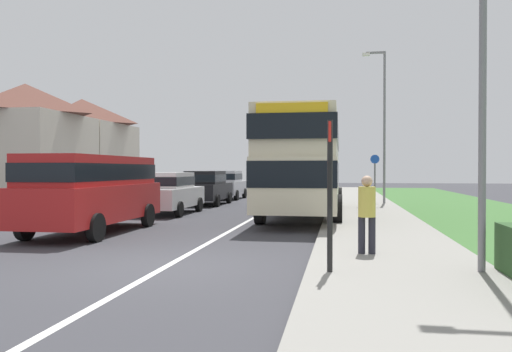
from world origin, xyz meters
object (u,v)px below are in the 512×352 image
Objects in this scene: cycle_route_sign at (375,177)px; street_lamp_mid at (382,117)px; parked_van_red at (93,187)px; parked_car_white at (168,191)px; bus_stop_sign at (330,185)px; double_decker_bus at (305,160)px; pedestrian_at_stop at (367,211)px; parked_car_silver at (226,184)px; parked_car_black at (206,186)px; street_lamp_near at (476,10)px.

cycle_route_sign is 2.97m from street_lamp_mid.
parked_car_white is at bearing 89.23° from parked_van_red.
double_decker_bus is at bearing 96.07° from bus_stop_sign.
double_decker_bus is 11.13m from bus_stop_sign.
parked_car_silver is at bearing 110.26° from pedestrian_at_stop.
double_decker_bus is 5.61m from parked_car_white.
parked_van_red is 1.36× the size of parked_car_silver.
parked_car_white is at bearing 128.27° from pedestrian_at_stop.
parked_car_silver is 0.54× the size of street_lamp_mid.
cycle_route_sign reaches higher than parked_car_silver.
double_decker_bus reaches higher than cycle_route_sign.
bus_stop_sign reaches higher than parked_car_white.
parked_car_white is (0.08, 6.15, -0.38)m from parked_van_red.
bus_stop_sign is (6.65, -21.81, 0.60)m from parked_car_silver.
street_lamp_mid reaches higher than parked_car_white.
cycle_route_sign reaches higher than parked_car_black.
parked_car_white is 13.06m from bus_stop_sign.
street_lamp_mid reaches higher than bus_stop_sign.
street_lamp_mid is (8.73, 1.08, 3.44)m from parked_car_black.
street_lamp_mid is (8.93, 12.70, 3.08)m from parked_van_red.
double_decker_bus is at bearing -1.78° from parked_car_white.
bus_stop_sign is 3.73m from street_lamp_near.
pedestrian_at_stop is (1.86, -9.12, -1.17)m from double_decker_bus.
parked_van_red is 0.73× the size of street_lamp_mid.
double_decker_bus is 1.92× the size of parked_van_red.
double_decker_bus is 7.34m from cycle_route_sign.
parked_car_silver is at bearing 91.40° from parked_car_black.
parked_van_red reaches higher than pedestrian_at_stop.
parked_van_red is 3.34× the size of pedestrian_at_stop.
parked_van_red is 1.29× the size of parked_car_black.
double_decker_bus is 4.26× the size of cycle_route_sign.
street_lamp_near reaches higher than parked_car_white.
pedestrian_at_stop is 15.82m from cycle_route_sign.
parked_car_black is (0.20, 11.62, -0.36)m from parked_van_red.
double_decker_bus is at bearing 47.13° from parked_van_red.
street_lamp_mid reaches higher than double_decker_bus.
pedestrian_at_stop is 2.13m from bus_stop_sign.
cycle_route_sign is (1.16, 15.77, 0.45)m from pedestrian_at_stop.
parked_van_red reaches higher than parked_car_black.
parked_car_silver is 22.81m from bus_stop_sign.
street_lamp_mid is (8.85, 6.55, 3.46)m from parked_car_white.
cycle_route_sign is at bearing -25.80° from parked_car_silver.
parked_car_black is 8.45m from cycle_route_sign.
parked_car_silver is 1.57× the size of bus_stop_sign.
parked_car_white is 2.62× the size of pedestrian_at_stop.
cycle_route_sign is at bearing 91.70° from street_lamp_near.
cycle_route_sign reaches higher than parked_car_white.
street_lamp_near is (9.09, -4.66, 3.10)m from parked_van_red.
parked_car_black reaches higher than pedestrian_at_stop.
street_lamp_mid is at bearing 90.50° from street_lamp_near.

